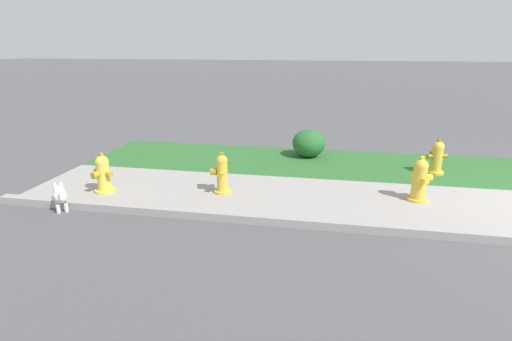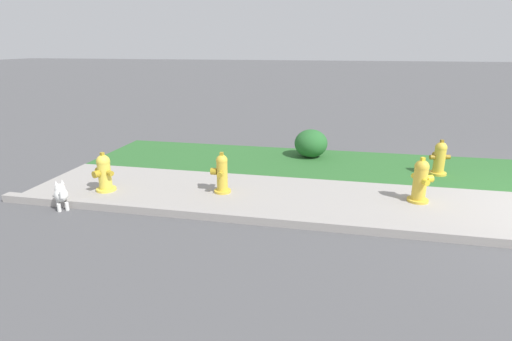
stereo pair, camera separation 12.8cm
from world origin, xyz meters
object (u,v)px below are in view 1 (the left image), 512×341
(fire_hydrant_by_grass_verge, at_px, (103,174))
(shrub_bush_mid_verge, at_px, (309,143))
(small_white_dog, at_px, (60,195))
(fire_hydrant_mid_block, at_px, (437,157))
(fire_hydrant_across_street, at_px, (420,180))
(fire_hydrant_far_end, at_px, (222,174))

(fire_hydrant_by_grass_verge, distance_m, shrub_bush_mid_verge, 4.42)
(fire_hydrant_by_grass_verge, distance_m, small_white_dog, 0.86)
(fire_hydrant_mid_block, bearing_deg, small_white_dog, -168.69)
(fire_hydrant_across_street, xyz_separation_m, shrub_bush_mid_verge, (-1.91, 2.36, -0.04))
(fire_hydrant_far_end, distance_m, shrub_bush_mid_verge, 2.91)
(fire_hydrant_by_grass_verge, relative_size, shrub_bush_mid_verge, 0.94)
(shrub_bush_mid_verge, bearing_deg, fire_hydrant_by_grass_verge, -138.21)
(small_white_dog, distance_m, shrub_bush_mid_verge, 5.17)
(fire_hydrant_across_street, bearing_deg, fire_hydrant_by_grass_verge, -106.14)
(fire_hydrant_far_end, bearing_deg, shrub_bush_mid_verge, -28.43)
(fire_hydrant_by_grass_verge, height_order, fire_hydrant_mid_block, fire_hydrant_mid_block)
(fire_hydrant_by_grass_verge, height_order, fire_hydrant_across_street, fire_hydrant_across_street)
(fire_hydrant_far_end, distance_m, fire_hydrant_across_street, 3.22)
(fire_hydrant_across_street, height_order, small_white_dog, fire_hydrant_across_street)
(fire_hydrant_by_grass_verge, bearing_deg, fire_hydrant_far_end, -149.42)
(fire_hydrant_far_end, height_order, small_white_dog, fire_hydrant_far_end)
(fire_hydrant_across_street, height_order, shrub_bush_mid_verge, fire_hydrant_across_street)
(fire_hydrant_across_street, bearing_deg, fire_hydrant_far_end, -108.13)
(fire_hydrant_mid_block, distance_m, shrub_bush_mid_verge, 2.65)
(fire_hydrant_mid_block, relative_size, shrub_bush_mid_verge, 0.95)
(fire_hydrant_by_grass_verge, relative_size, fire_hydrant_across_street, 0.93)
(fire_hydrant_across_street, bearing_deg, shrub_bush_mid_verge, -163.54)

